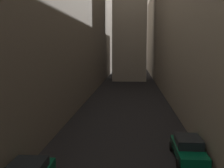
% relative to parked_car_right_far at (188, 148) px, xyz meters
% --- Properties ---
extents(ground_plane, '(264.00, 264.00, 0.00)m').
position_rel_parked_car_right_far_xyz_m(ground_plane, '(-4.40, 23.15, -0.76)').
color(ground_plane, black).
extents(building_block_left, '(14.21, 108.00, 22.92)m').
position_rel_parked_car_right_far_xyz_m(building_block_left, '(-17.01, 25.15, 10.70)').
color(building_block_left, '#60594F').
rests_on(building_block_left, ground).
extents(building_block_right, '(12.78, 108.00, 21.15)m').
position_rel_parked_car_right_far_xyz_m(building_block_right, '(7.49, 25.15, 9.81)').
color(building_block_right, gray).
rests_on(building_block_right, ground).
extents(parked_car_right_far, '(1.93, 4.51, 1.46)m').
position_rel_parked_car_right_far_xyz_m(parked_car_right_far, '(0.00, 0.00, 0.00)').
color(parked_car_right_far, '#05472D').
rests_on(parked_car_right_far, ground).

